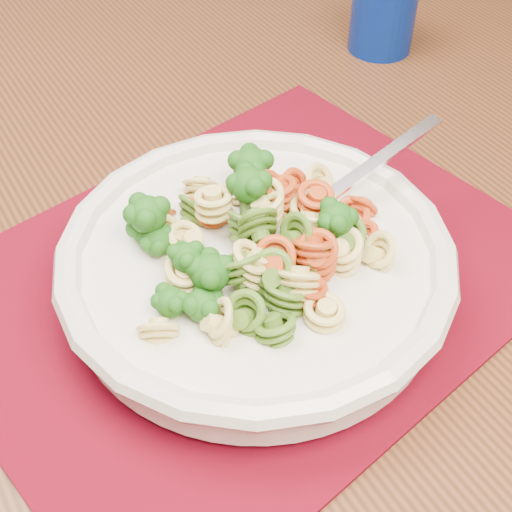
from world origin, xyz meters
name	(u,v)px	position (x,y,z in m)	size (l,w,h in m)	color
dining_table	(168,267)	(-0.04, 0.37, 0.60)	(1.55, 1.18, 0.70)	#5B3019
placemat	(248,277)	(0.00, 0.25, 0.70)	(0.44, 0.34, 0.00)	#610414
pasta_bowl	(256,264)	(0.00, 0.23, 0.73)	(0.29, 0.29, 0.05)	silver
pasta_broccoli_heap	(256,250)	(0.00, 0.23, 0.74)	(0.24, 0.24, 0.06)	#E2CF70
fork	(295,220)	(0.04, 0.25, 0.74)	(0.19, 0.02, 0.01)	silver
tumbler	(384,11)	(0.25, 0.54, 0.74)	(0.07, 0.07, 0.09)	navy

